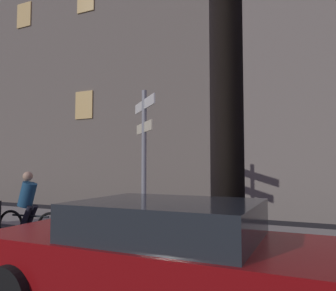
% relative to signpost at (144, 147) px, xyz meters
% --- Properties ---
extents(sidewalk_kerb, '(40.00, 2.91, 0.14)m').
position_rel_signpost_xyz_m(sidewalk_kerb, '(-0.40, 0.92, -2.13)').
color(sidewalk_kerb, gray).
rests_on(sidewalk_kerb, ground_plane).
extents(signpost, '(1.18, 1.18, 3.45)m').
position_rel_signpost_xyz_m(signpost, '(0.00, 0.00, 0.00)').
color(signpost, gray).
rests_on(signpost, sidewalk_kerb).
extents(car_near_left, '(4.42, 2.01, 1.32)m').
position_rel_signpost_xyz_m(car_near_left, '(2.16, -3.45, -1.48)').
color(car_near_left, maroon).
rests_on(car_near_left, ground_plane).
extents(cyclist, '(1.82, 0.37, 1.61)m').
position_rel_signpost_xyz_m(cyclist, '(-2.16, -1.48, -1.45)').
color(cyclist, black).
rests_on(cyclist, ground_plane).
extents(building_left_block, '(11.26, 7.38, 17.19)m').
position_rel_signpost_xyz_m(building_left_block, '(-5.31, 7.92, 6.40)').
color(building_left_block, '#6B6056').
rests_on(building_left_block, ground_plane).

